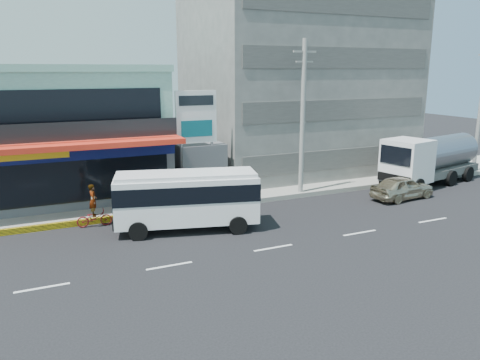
# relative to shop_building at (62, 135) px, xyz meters

# --- Properties ---
(ground) EXTENTS (120.00, 120.00, 0.00)m
(ground) POSITION_rel_shop_building_xyz_m (8.00, -13.95, -4.00)
(ground) COLOR black
(ground) RESTS_ON ground
(sidewalk) EXTENTS (70.00, 5.00, 0.30)m
(sidewalk) POSITION_rel_shop_building_xyz_m (13.00, -4.45, -3.85)
(sidewalk) COLOR gray
(sidewalk) RESTS_ON ground
(shop_building) EXTENTS (12.40, 11.70, 8.00)m
(shop_building) POSITION_rel_shop_building_xyz_m (0.00, 0.00, 0.00)
(shop_building) COLOR #4E4E54
(shop_building) RESTS_ON ground
(concrete_building) EXTENTS (16.00, 12.00, 14.00)m
(concrete_building) POSITION_rel_shop_building_xyz_m (18.00, 1.05, 3.00)
(concrete_building) COLOR gray
(concrete_building) RESTS_ON ground
(gap_structure) EXTENTS (3.00, 6.00, 3.50)m
(gap_structure) POSITION_rel_shop_building_xyz_m (8.00, -1.95, -2.25)
(gap_structure) COLOR #4E4E54
(gap_structure) RESTS_ON ground
(satellite_dish) EXTENTS (1.50, 1.50, 0.15)m
(satellite_dish) POSITION_rel_shop_building_xyz_m (8.00, -2.95, -0.42)
(satellite_dish) COLOR slate
(satellite_dish) RESTS_ON gap_structure
(billboard) EXTENTS (2.60, 0.18, 6.90)m
(billboard) POSITION_rel_shop_building_xyz_m (7.50, -4.75, 0.93)
(billboard) COLOR gray
(billboard) RESTS_ON ground
(utility_pole_near) EXTENTS (1.60, 0.30, 10.00)m
(utility_pole_near) POSITION_rel_shop_building_xyz_m (14.00, -6.55, 1.15)
(utility_pole_near) COLOR #999993
(utility_pole_near) RESTS_ON ground
(utility_pole_far) EXTENTS (1.60, 0.30, 10.00)m
(utility_pole_far) POSITION_rel_shop_building_xyz_m (30.00, -6.55, 1.15)
(utility_pole_far) COLOR #999993
(utility_pole_far) RESTS_ON ground
(minibus) EXTENTS (7.61, 4.01, 3.04)m
(minibus) POSITION_rel_shop_building_xyz_m (5.15, -9.83, -2.18)
(minibus) COLOR white
(minibus) RESTS_ON ground
(sedan) EXTENTS (4.57, 2.19, 1.51)m
(sedan) POSITION_rel_shop_building_xyz_m (19.59, -9.81, -3.24)
(sedan) COLOR #C5B896
(sedan) RESTS_ON ground
(tanker_truck) EXTENTS (9.26, 4.48, 3.51)m
(tanker_truck) POSITION_rel_shop_building_xyz_m (24.11, -7.53, -2.11)
(tanker_truck) COLOR white
(tanker_truck) RESTS_ON ground
(motorcycle_rider) EXTENTS (1.84, 0.76, 2.30)m
(motorcycle_rider) POSITION_rel_shop_building_xyz_m (0.82, -7.31, -3.24)
(motorcycle_rider) COLOR maroon
(motorcycle_rider) RESTS_ON ground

